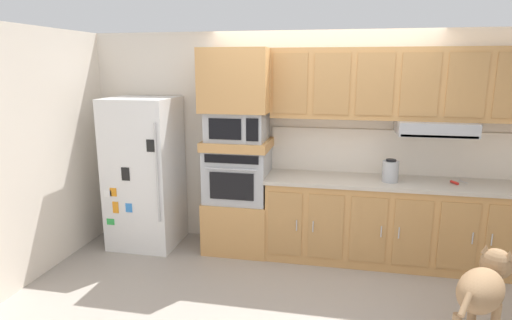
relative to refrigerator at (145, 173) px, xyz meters
name	(u,v)px	position (x,y,z in m)	size (l,w,h in m)	color
ground_plane	(310,287)	(2.03, -0.68, -0.88)	(9.60, 9.60, 0.00)	#9E9389
back_kitchen_wall	(321,142)	(2.03, 0.43, 0.37)	(6.20, 0.12, 2.50)	silver
side_panel_left	(45,150)	(-0.77, -0.68, 0.37)	(0.12, 7.10, 2.50)	silver
refrigerator	(145,173)	(0.00, 0.00, 0.00)	(0.76, 0.73, 1.76)	white
oven_base_cabinet	(238,224)	(1.12, 0.07, -0.58)	(0.74, 0.62, 0.60)	tan
built_in_oven	(238,174)	(1.12, 0.07, 0.02)	(0.70, 0.62, 0.60)	#A8AAAF
appliance_mid_shelf	(238,144)	(1.12, 0.07, 0.37)	(0.74, 0.62, 0.10)	tan
microwave	(237,126)	(1.12, 0.07, 0.58)	(0.64, 0.54, 0.32)	#A8AAAF
appliance_upper_cabinet	(237,80)	(1.12, 0.07, 1.08)	(0.74, 0.62, 0.68)	tan
lower_cabinet_run	(408,224)	(3.01, 0.07, -0.44)	(3.04, 0.63, 0.88)	tan
countertop_slab	(411,183)	(3.01, 0.07, 0.02)	(3.08, 0.64, 0.04)	#BCB2A3
backsplash_panel	(409,153)	(3.01, 0.36, 0.29)	(3.08, 0.02, 0.50)	white
upper_cabinet_with_hood	(418,87)	(3.02, 0.19, 1.02)	(3.04, 0.48, 0.88)	tan
screwdriver	(455,182)	(3.44, 0.06, 0.05)	(0.16, 0.16, 0.03)	red
electric_kettle	(390,171)	(2.78, 0.02, 0.15)	(0.17, 0.17, 0.24)	#A8AAAF
dog	(484,286)	(3.39, -1.23, -0.43)	(0.62, 0.88, 0.69)	#997551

